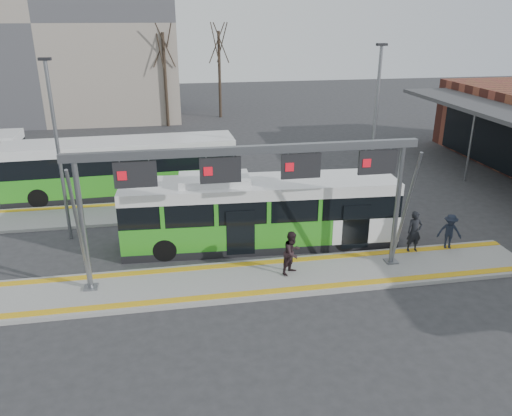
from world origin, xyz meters
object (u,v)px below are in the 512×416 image
Objects in this scene: passenger_c at (450,232)px; hero_bus at (259,213)px; gantry at (252,174)px; passenger_b at (292,253)px; passenger_a at (414,232)px.

hero_bus is at bearing -176.14° from passenger_c.
gantry is 7.35× the size of passenger_b.
hero_bus reaches higher than passenger_b.
passenger_a is at bearing 6.71° from gantry.
gantry reaches higher than passenger_b.
gantry is 9.50m from passenger_c.
hero_bus is 8.31m from passenger_c.
hero_bus is at bearing 161.26° from passenger_a.
hero_bus is 7.69× the size of passenger_c.
passenger_a is 1.66m from passenger_c.
passenger_a reaches higher than passenger_b.
gantry reaches higher than passenger_c.
hero_bus is 6.86× the size of passenger_b.
passenger_b is 7.35m from passenger_c.
passenger_b reaches higher than passenger_c.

